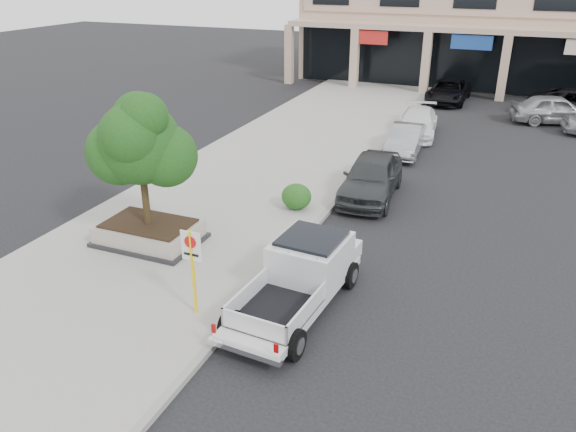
# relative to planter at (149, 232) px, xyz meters

# --- Properties ---
(ground) EXTENTS (120.00, 120.00, 0.00)m
(ground) POSITION_rel_planter_xyz_m (5.99, -0.81, -0.48)
(ground) COLOR black
(ground) RESTS_ON ground
(sidewalk) EXTENTS (8.00, 52.00, 0.15)m
(sidewalk) POSITION_rel_planter_xyz_m (0.49, 5.19, -0.40)
(sidewalk) COLOR gray
(sidewalk) RESTS_ON ground
(curb) EXTENTS (0.20, 52.00, 0.15)m
(curb) POSITION_rel_planter_xyz_m (4.44, 5.19, -0.40)
(curb) COLOR gray
(curb) RESTS_ON ground
(planter) EXTENTS (3.20, 2.20, 0.68)m
(planter) POSITION_rel_planter_xyz_m (0.00, 0.00, 0.00)
(planter) COLOR black
(planter) RESTS_ON sidewalk
(planter_tree) EXTENTS (2.90, 2.55, 4.00)m
(planter_tree) POSITION_rel_planter_xyz_m (0.13, 0.15, 2.94)
(planter_tree) COLOR black
(planter_tree) RESTS_ON planter
(no_parking_sign) EXTENTS (0.55, 0.09, 2.30)m
(no_parking_sign) POSITION_rel_planter_xyz_m (3.43, -2.88, 1.16)
(no_parking_sign) COLOR yellow
(no_parking_sign) RESTS_ON sidewalk
(hedge) EXTENTS (1.10, 0.99, 0.93)m
(hedge) POSITION_rel_planter_xyz_m (3.34, 4.26, 0.14)
(hedge) COLOR #1D4915
(hedge) RESTS_ON sidewalk
(pickup_truck) EXTENTS (2.38, 5.52, 1.70)m
(pickup_truck) POSITION_rel_planter_xyz_m (5.64, -1.58, 0.37)
(pickup_truck) COLOR silver
(pickup_truck) RESTS_ON ground
(curb_car_a) EXTENTS (2.24, 4.95, 1.65)m
(curb_car_a) POSITION_rel_planter_xyz_m (5.44, 6.75, 0.35)
(curb_car_a) COLOR #2E3134
(curb_car_a) RESTS_ON ground
(curb_car_b) EXTENTS (1.60, 4.10, 1.33)m
(curb_car_b) POSITION_rel_planter_xyz_m (5.55, 12.66, 0.19)
(curb_car_b) COLOR gray
(curb_car_b) RESTS_ON ground
(curb_car_c) EXTENTS (2.39, 4.86, 1.36)m
(curb_car_c) POSITION_rel_planter_xyz_m (5.49, 15.99, 0.21)
(curb_car_c) COLOR white
(curb_car_c) RESTS_ON ground
(curb_car_d) EXTENTS (2.48, 5.14, 1.41)m
(curb_car_d) POSITION_rel_planter_xyz_m (5.88, 24.47, 0.23)
(curb_car_d) COLOR black
(curb_car_d) RESTS_ON ground
(lot_car_e) EXTENTS (5.07, 3.17, 1.61)m
(lot_car_e) POSITION_rel_planter_xyz_m (12.17, 21.31, 0.33)
(lot_car_e) COLOR #9C9FA3
(lot_car_e) RESTS_ON ground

